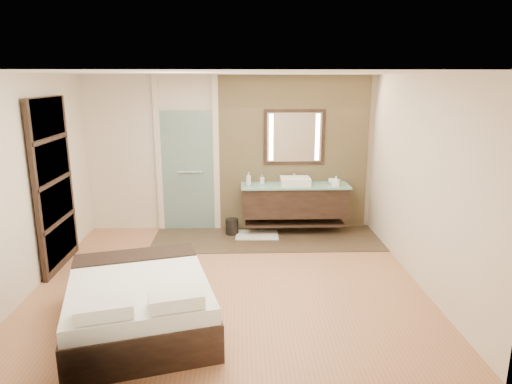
{
  "coord_description": "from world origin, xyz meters",
  "views": [
    {
      "loc": [
        0.17,
        -5.66,
        2.64
      ],
      "look_at": [
        0.39,
        0.6,
        1.07
      ],
      "focal_mm": 32.0,
      "sensor_mm": 36.0,
      "label": 1
    }
  ],
  "objects_px": {
    "bed": "(140,303)",
    "waste_bin": "(232,227)",
    "mirror_unit": "(294,137)",
    "vanity": "(295,201)"
  },
  "relations": [
    {
      "from": "bed",
      "to": "waste_bin",
      "type": "xyz_separation_m",
      "value": [
        0.94,
        3.01,
        -0.15
      ]
    },
    {
      "from": "mirror_unit",
      "to": "waste_bin",
      "type": "bearing_deg",
      "value": -164.26
    },
    {
      "from": "vanity",
      "to": "mirror_unit",
      "type": "xyz_separation_m",
      "value": [
        0.0,
        0.24,
        1.07
      ]
    },
    {
      "from": "mirror_unit",
      "to": "vanity",
      "type": "bearing_deg",
      "value": -90.0
    },
    {
      "from": "vanity",
      "to": "bed",
      "type": "distance_m",
      "value": 3.7
    },
    {
      "from": "mirror_unit",
      "to": "waste_bin",
      "type": "height_order",
      "value": "mirror_unit"
    },
    {
      "from": "mirror_unit",
      "to": "bed",
      "type": "distance_m",
      "value": 4.12
    },
    {
      "from": "vanity",
      "to": "bed",
      "type": "bearing_deg",
      "value": -123.41
    },
    {
      "from": "bed",
      "to": "waste_bin",
      "type": "bearing_deg",
      "value": 57.86
    },
    {
      "from": "bed",
      "to": "waste_bin",
      "type": "relative_size",
      "value": 7.64
    }
  ]
}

